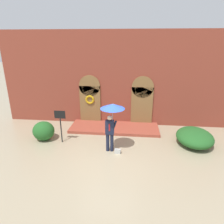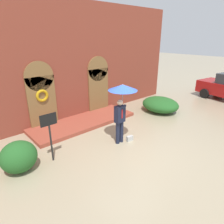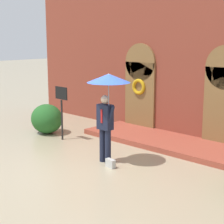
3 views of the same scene
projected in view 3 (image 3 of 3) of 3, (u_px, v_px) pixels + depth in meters
ground_plane at (90, 167)px, 9.56m from camera, size 80.00×80.00×0.00m
building_facade at (184, 56)px, 11.97m from camera, size 14.00×2.30×5.60m
person_with_umbrella at (108, 91)px, 9.49m from camera, size 1.10×1.10×2.36m
handbag at (111, 163)px, 9.51m from camera, size 0.29×0.15×0.22m
sign_post at (62, 104)px, 11.89m from camera, size 0.56×0.06×1.72m
shrub_left at (47, 119)px, 12.83m from camera, size 1.13×1.04×1.01m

